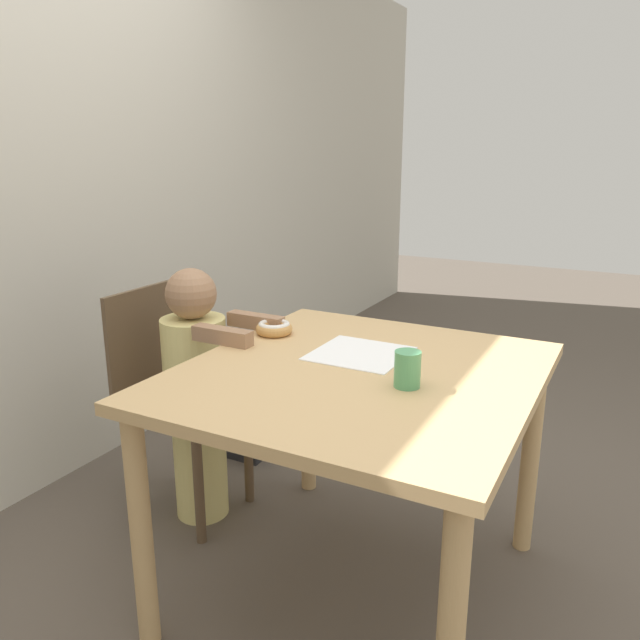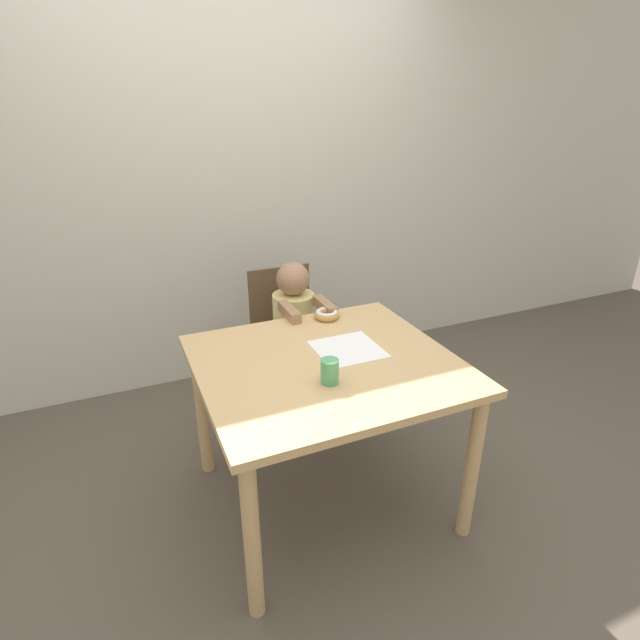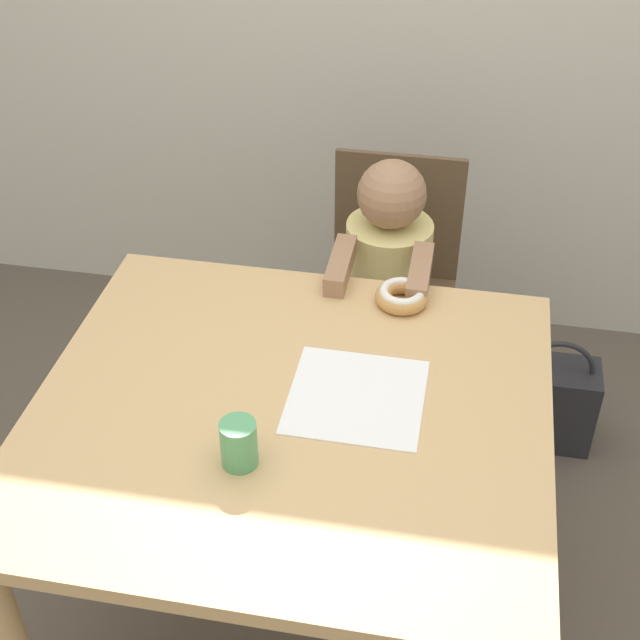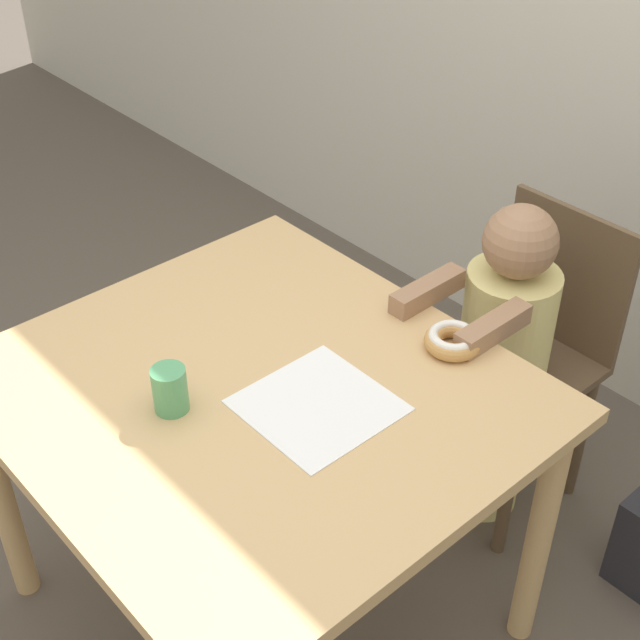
# 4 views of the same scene
# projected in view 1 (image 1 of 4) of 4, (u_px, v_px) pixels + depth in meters

# --- Properties ---
(ground_plane) EXTENTS (12.00, 12.00, 0.00)m
(ground_plane) POSITION_uv_depth(u_px,v_px,m) (355.00, 588.00, 1.99)
(ground_plane) COLOR brown
(wall_back) EXTENTS (8.00, 0.05, 2.50)m
(wall_back) POSITION_uv_depth(u_px,v_px,m) (10.00, 177.00, 2.29)
(wall_back) COLOR beige
(wall_back) RESTS_ON ground_plane
(dining_table) EXTENTS (1.06, 0.98, 0.74)m
(dining_table) POSITION_uv_depth(u_px,v_px,m) (359.00, 401.00, 1.82)
(dining_table) COLOR tan
(dining_table) RESTS_ON ground_plane
(chair) EXTENTS (0.37, 0.39, 0.86)m
(chair) POSITION_uv_depth(u_px,v_px,m) (175.00, 397.00, 2.33)
(chair) COLOR brown
(chair) RESTS_ON ground_plane
(child_figure) EXTENTS (0.25, 0.42, 0.95)m
(child_figure) POSITION_uv_depth(u_px,v_px,m) (198.00, 394.00, 2.27)
(child_figure) COLOR #E0D17F
(child_figure) RESTS_ON ground_plane
(donut) EXTENTS (0.13, 0.13, 0.04)m
(donut) POSITION_uv_depth(u_px,v_px,m) (274.00, 328.00, 2.12)
(donut) COLOR tan
(donut) RESTS_ON dining_table
(napkin) EXTENTS (0.28, 0.28, 0.00)m
(napkin) POSITION_uv_depth(u_px,v_px,m) (360.00, 353.00, 1.92)
(napkin) COLOR white
(napkin) RESTS_ON dining_table
(handbag) EXTENTS (0.25, 0.16, 0.38)m
(handbag) POSITION_uv_depth(u_px,v_px,m) (255.00, 421.00, 2.85)
(handbag) COLOR #232328
(handbag) RESTS_ON ground_plane
(cup) EXTENTS (0.07, 0.07, 0.10)m
(cup) POSITION_uv_depth(u_px,v_px,m) (407.00, 369.00, 1.65)
(cup) COLOR #519E66
(cup) RESTS_ON dining_table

